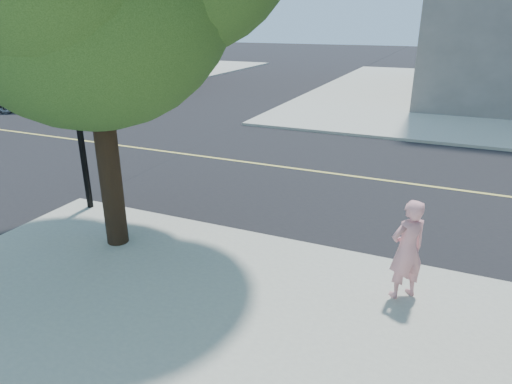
% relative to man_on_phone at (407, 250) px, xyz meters
% --- Properties ---
extents(ground, '(140.00, 140.00, 0.00)m').
position_rel_man_on_phone_xyz_m(ground, '(-6.48, 1.10, -0.91)').
color(ground, black).
rests_on(ground, ground).
extents(road_ew, '(140.00, 9.00, 0.01)m').
position_rel_man_on_phone_xyz_m(road_ew, '(-6.48, 5.60, -0.90)').
color(road_ew, black).
rests_on(road_ew, ground).
extents(sidewalk_nw, '(26.00, 25.00, 0.12)m').
position_rel_man_on_phone_xyz_m(sidewalk_nw, '(-29.48, 22.60, -0.85)').
color(sidewalk_nw, '#ADAE9D').
rests_on(sidewalk_nw, ground).
extents(man_on_phone, '(0.68, 0.67, 1.58)m').
position_rel_man_on_phone_xyz_m(man_on_phone, '(0.00, 0.00, 0.00)').
color(man_on_phone, pink).
rests_on(man_on_phone, sidewalk_se).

